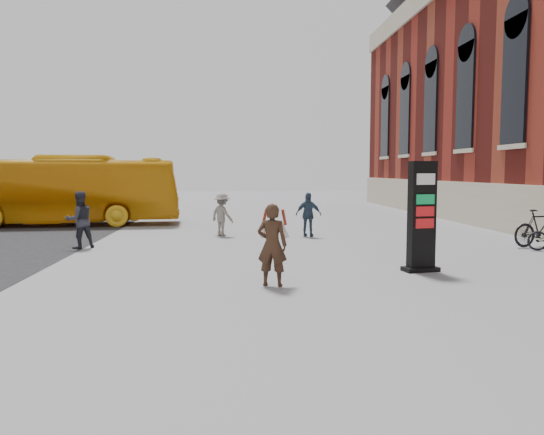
{
  "coord_description": "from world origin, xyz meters",
  "views": [
    {
      "loc": [
        -0.65,
        -10.52,
        2.27
      ],
      "look_at": [
        0.22,
        0.78,
        1.27
      ],
      "focal_mm": 35.0,
      "sensor_mm": 36.0,
      "label": 1
    }
  ],
  "objects": [
    {
      "name": "woman",
      "position": [
        0.15,
        -0.21,
        0.84
      ],
      "size": [
        0.73,
        0.69,
        1.64
      ],
      "rotation": [
        0.0,
        0.0,
        2.87
      ],
      "color": "#372014",
      "rests_on": "ground"
    },
    {
      "name": "ground",
      "position": [
        0.0,
        0.0,
        0.0
      ],
      "size": [
        100.0,
        100.0,
        0.0
      ],
      "primitive_type": "plane",
      "color": "#9E9EA3"
    },
    {
      "name": "bike_7",
      "position": [
        8.6,
        4.59,
        0.57
      ],
      "size": [
        1.95,
        0.88,
        1.13
      ],
      "primitive_type": "imported",
      "rotation": [
        0.0,
        0.0,
        1.76
      ],
      "color": "black",
      "rests_on": "ground"
    },
    {
      "name": "pedestrian_b",
      "position": [
        -0.98,
        8.09,
        0.75
      ],
      "size": [
        1.08,
        1.07,
        1.49
      ],
      "primitive_type": "imported",
      "rotation": [
        0.0,
        0.0,
        2.36
      ],
      "color": "slate",
      "rests_on": "ground"
    },
    {
      "name": "bus",
      "position": [
        -8.16,
        12.26,
        1.46
      ],
      "size": [
        10.67,
        3.28,
        2.93
      ],
      "primitive_type": "imported",
      "rotation": [
        0.0,
        0.0,
        1.65
      ],
      "color": "gold",
      "rests_on": "road"
    },
    {
      "name": "pedestrian_a",
      "position": [
        -5.1,
        5.34,
        0.84
      ],
      "size": [
        1.03,
        0.98,
        1.68
      ],
      "primitive_type": "imported",
      "rotation": [
        0.0,
        0.0,
        3.73
      ],
      "color": "#2B2C36",
      "rests_on": "ground"
    },
    {
      "name": "pedestrian_c",
      "position": [
        2.01,
        7.58,
        0.77
      ],
      "size": [
        0.97,
        0.66,
        1.53
      ],
      "primitive_type": "imported",
      "rotation": [
        0.0,
        0.0,
        2.79
      ],
      "color": "#2E4255",
      "rests_on": "ground"
    },
    {
      "name": "info_pylon",
      "position": [
        3.62,
        1.07,
        1.24
      ],
      "size": [
        0.86,
        0.54,
        2.49
      ],
      "rotation": [
        0.0,
        0.0,
        0.19
      ],
      "color": "black",
      "rests_on": "ground"
    }
  ]
}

